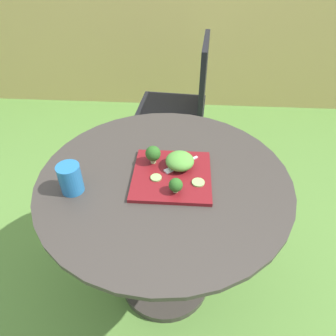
{
  "coord_description": "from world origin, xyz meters",
  "views": [
    {
      "loc": [
        0.07,
        -0.85,
        1.46
      ],
      "look_at": [
        0.01,
        0.0,
        0.75
      ],
      "focal_mm": 32.92,
      "sensor_mm": 36.0,
      "label": 1
    }
  ],
  "objects": [
    {
      "name": "ground_plane",
      "position": [
        0.0,
        0.0,
        0.0
      ],
      "size": [
        12.0,
        12.0,
        0.0
      ],
      "primitive_type": "plane",
      "color": "#568438"
    },
    {
      "name": "bamboo_fence",
      "position": [
        0.0,
        1.93,
        0.68
      ],
      "size": [
        8.0,
        0.08,
        1.35
      ],
      "primitive_type": "cube",
      "color": "tan",
      "rests_on": "ground_plane"
    },
    {
      "name": "patio_table",
      "position": [
        0.0,
        0.0,
        0.47
      ],
      "size": [
        0.93,
        0.93,
        0.71
      ],
      "color": "#38332D",
      "rests_on": "ground_plane"
    },
    {
      "name": "patio_chair",
      "position": [
        0.06,
        0.98,
        0.53
      ],
      "size": [
        0.47,
        0.47,
        0.9
      ],
      "color": "black",
      "rests_on": "ground_plane"
    },
    {
      "name": "salad_plate",
      "position": [
        0.03,
        0.0,
        0.72
      ],
      "size": [
        0.28,
        0.28,
        0.01
      ],
      "primitive_type": "cube",
      "color": "maroon",
      "rests_on": "patio_table"
    },
    {
      "name": "drinking_glass",
      "position": [
        -0.31,
        -0.09,
        0.76
      ],
      "size": [
        0.08,
        0.08,
        0.11
      ],
      "color": "#236BA8",
      "rests_on": "patio_table"
    },
    {
      "name": "fork",
      "position": [
        0.05,
        0.05,
        0.73
      ],
      "size": [
        0.13,
        0.11,
        0.0
      ],
      "color": "silver",
      "rests_on": "salad_plate"
    },
    {
      "name": "lettuce_mound",
      "position": [
        0.06,
        0.04,
        0.75
      ],
      "size": [
        0.11,
        0.11,
        0.06
      ],
      "primitive_type": "ellipsoid",
      "color": "#519338",
      "rests_on": "salad_plate"
    },
    {
      "name": "broccoli_floret_0",
      "position": [
        -0.05,
        0.06,
        0.77
      ],
      "size": [
        0.06,
        0.06,
        0.07
      ],
      "color": "#99B770",
      "rests_on": "salad_plate"
    },
    {
      "name": "broccoli_floret_1",
      "position": [
        0.05,
        -0.09,
        0.75
      ],
      "size": [
        0.05,
        0.05,
        0.05
      ],
      "color": "#99B770",
      "rests_on": "salad_plate"
    },
    {
      "name": "cucumber_slice_0",
      "position": [
        -0.03,
        -0.03,
        0.73
      ],
      "size": [
        0.04,
        0.04,
        0.01
      ],
      "primitive_type": "cylinder",
      "color": "#8EB766",
      "rests_on": "salad_plate"
    },
    {
      "name": "cucumber_slice_1",
      "position": [
        0.12,
        -0.04,
        0.73
      ],
      "size": [
        0.05,
        0.05,
        0.01
      ],
      "primitive_type": "cylinder",
      "color": "#8EB766",
      "rests_on": "salad_plate"
    }
  ]
}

